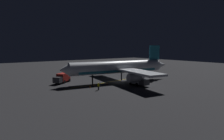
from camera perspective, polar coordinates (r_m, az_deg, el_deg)
The scene contains 9 objects.
ground_plane at distance 54.51m, azimuth 1.69°, elevation -3.61°, with size 180.00×180.00×0.20m, color #27272A.
apron_guide_stripe at distance 53.06m, azimuth -2.47°, elevation -3.79°, with size 0.24×24.47×0.01m, color gold.
airliner at distance 54.20m, azimuth 2.23°, elevation 0.69°, with size 31.78×33.58×10.25m.
baggage_truck at distance 54.52m, azimuth -14.40°, elevation -2.32°, with size 5.08×5.83×2.60m.
catering_truck at distance 49.81m, azimuth 7.69°, elevation -3.01°, with size 5.54×2.41×2.64m.
ground_crew_worker at distance 44.22m, azimuth -4.01°, elevation -4.78°, with size 0.40×0.40×1.74m.
traffic_cone_near_left at distance 46.86m, azimuth -6.48°, elevation -4.94°, with size 0.50×0.50×0.55m.
traffic_cone_near_right at distance 49.35m, azimuth -5.37°, elevation -4.33°, with size 0.50×0.50×0.55m.
traffic_cone_under_wing at distance 50.92m, azimuth -1.45°, elevation -3.95°, with size 0.50×0.50×0.55m.
Camera 1 is at (-42.02, 33.30, 9.74)m, focal length 31.06 mm.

